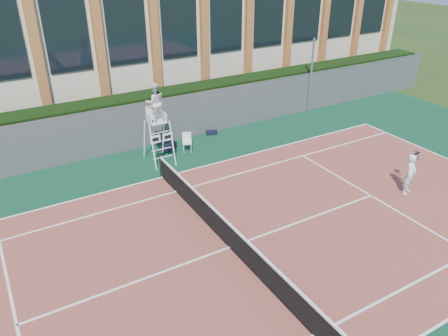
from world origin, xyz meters
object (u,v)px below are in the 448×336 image
steel_pole (311,76)px  tennis_player (410,174)px  umpire_chair (155,104)px  plastic_chair (187,140)px

steel_pole → tennis_player: steel_pole is taller
umpire_chair → tennis_player: size_ratio=2.21×
umpire_chair → tennis_player: umpire_chair is taller
plastic_chair → umpire_chair: bearing=-168.7°
steel_pole → plastic_chair: (-8.45, -1.34, -1.56)m
steel_pole → umpire_chair: 10.16m
steel_pole → tennis_player: bearing=-106.5°
umpire_chair → tennis_player: (7.28, -7.56, -1.82)m
umpire_chair → plastic_chair: size_ratio=4.04×
umpire_chair → plastic_chair: umpire_chair is taller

